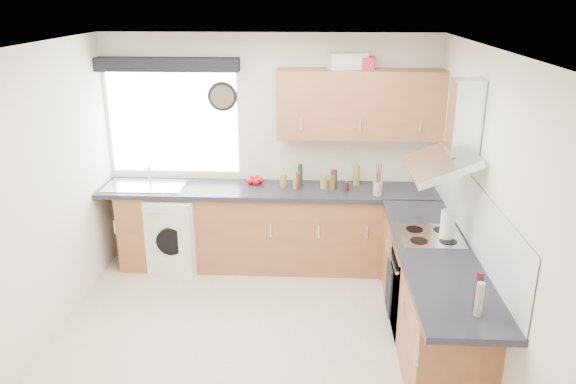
# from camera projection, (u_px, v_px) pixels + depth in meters

# --- Properties ---
(ground_plane) EXTENTS (3.60, 3.60, 0.00)m
(ground_plane) POSITION_uv_depth(u_px,v_px,m) (254.00, 343.00, 4.88)
(ground_plane) COLOR beige
(ceiling) EXTENTS (3.60, 3.60, 0.02)m
(ceiling) POSITION_uv_depth(u_px,v_px,m) (248.00, 48.00, 4.05)
(ceiling) COLOR white
(ceiling) RESTS_ON wall_back
(wall_back) EXTENTS (3.60, 0.02, 2.50)m
(wall_back) POSITION_uv_depth(u_px,v_px,m) (270.00, 150.00, 6.16)
(wall_back) COLOR silver
(wall_back) RESTS_ON ground_plane
(wall_front) EXTENTS (3.60, 0.02, 2.50)m
(wall_front) POSITION_uv_depth(u_px,v_px,m) (211.00, 341.00, 2.77)
(wall_front) COLOR silver
(wall_front) RESTS_ON ground_plane
(wall_left) EXTENTS (0.02, 3.60, 2.50)m
(wall_left) POSITION_uv_depth(u_px,v_px,m) (31.00, 205.00, 4.55)
(wall_left) COLOR silver
(wall_left) RESTS_ON ground_plane
(wall_right) EXTENTS (0.02, 3.60, 2.50)m
(wall_right) POSITION_uv_depth(u_px,v_px,m) (480.00, 213.00, 4.38)
(wall_right) COLOR silver
(wall_right) RESTS_ON ground_plane
(window) EXTENTS (1.40, 0.02, 1.10)m
(window) POSITION_uv_depth(u_px,v_px,m) (173.00, 122.00, 6.10)
(window) COLOR silver
(window) RESTS_ON wall_back
(window_blind) EXTENTS (1.50, 0.18, 0.14)m
(window_blind) POSITION_uv_depth(u_px,v_px,m) (167.00, 64.00, 5.81)
(window_blind) COLOR black
(window_blind) RESTS_ON wall_back
(splashback) EXTENTS (0.01, 3.00, 0.54)m
(splashback) POSITION_uv_depth(u_px,v_px,m) (468.00, 208.00, 4.69)
(splashback) COLOR white
(splashback) RESTS_ON wall_right
(base_cab_back) EXTENTS (3.00, 0.58, 0.86)m
(base_cab_back) POSITION_uv_depth(u_px,v_px,m) (259.00, 229.00, 6.17)
(base_cab_back) COLOR brown
(base_cab_back) RESTS_ON ground_plane
(base_cab_corner) EXTENTS (0.60, 0.60, 0.86)m
(base_cab_corner) POSITION_uv_depth(u_px,v_px,m) (406.00, 232.00, 6.08)
(base_cab_corner) COLOR brown
(base_cab_corner) RESTS_ON ground_plane
(base_cab_right) EXTENTS (0.58, 2.10, 0.86)m
(base_cab_right) POSITION_uv_depth(u_px,v_px,m) (430.00, 295.00, 4.81)
(base_cab_right) COLOR brown
(base_cab_right) RESTS_ON ground_plane
(worktop_back) EXTENTS (3.60, 0.62, 0.05)m
(worktop_back) POSITION_uv_depth(u_px,v_px,m) (268.00, 190.00, 6.00)
(worktop_back) COLOR black
(worktop_back) RESTS_ON base_cab_back
(worktop_right) EXTENTS (0.62, 2.42, 0.05)m
(worktop_right) POSITION_uv_depth(u_px,v_px,m) (437.00, 255.00, 4.52)
(worktop_right) COLOR black
(worktop_right) RESTS_ON base_cab_right
(sink) EXTENTS (0.84, 0.46, 0.10)m
(sink) POSITION_uv_depth(u_px,v_px,m) (145.00, 183.00, 6.04)
(sink) COLOR silver
(sink) RESTS_ON worktop_back
(oven) EXTENTS (0.56, 0.58, 0.85)m
(oven) POSITION_uv_depth(u_px,v_px,m) (426.00, 287.00, 4.95)
(oven) COLOR black
(oven) RESTS_ON ground_plane
(hob_plate) EXTENTS (0.52, 0.52, 0.01)m
(hob_plate) POSITION_uv_depth(u_px,v_px,m) (431.00, 236.00, 4.79)
(hob_plate) COLOR silver
(hob_plate) RESTS_ON worktop_right
(extractor_hood) EXTENTS (0.52, 0.78, 0.66)m
(extractor_hood) POSITION_uv_depth(u_px,v_px,m) (452.00, 139.00, 4.50)
(extractor_hood) COLOR silver
(extractor_hood) RESTS_ON wall_right
(upper_cabinets) EXTENTS (1.70, 0.35, 0.70)m
(upper_cabinets) POSITION_uv_depth(u_px,v_px,m) (360.00, 104.00, 5.77)
(upper_cabinets) COLOR brown
(upper_cabinets) RESTS_ON wall_back
(washing_machine) EXTENTS (0.68, 0.66, 0.84)m
(washing_machine) POSITION_uv_depth(u_px,v_px,m) (177.00, 231.00, 6.15)
(washing_machine) COLOR silver
(washing_machine) RESTS_ON ground_plane
(wall_clock) EXTENTS (0.32, 0.04, 0.32)m
(wall_clock) POSITION_uv_depth(u_px,v_px,m) (222.00, 97.00, 5.97)
(wall_clock) COLOR black
(wall_clock) RESTS_ON wall_back
(casserole) EXTENTS (0.44, 0.36, 0.16)m
(casserole) POSITION_uv_depth(u_px,v_px,m) (346.00, 60.00, 5.72)
(casserole) COLOR silver
(casserole) RESTS_ON upper_cabinets
(storage_box) EXTENTS (0.28, 0.24, 0.12)m
(storage_box) POSITION_uv_depth(u_px,v_px,m) (362.00, 63.00, 5.72)
(storage_box) COLOR #C2283E
(storage_box) RESTS_ON upper_cabinets
(utensil_pot) EXTENTS (0.12, 0.12, 0.14)m
(utensil_pot) POSITION_uv_depth(u_px,v_px,m) (378.00, 189.00, 5.77)
(utensil_pot) COLOR gray
(utensil_pot) RESTS_ON worktop_back
(kitchen_roll) EXTENTS (0.14, 0.14, 0.26)m
(kitchen_roll) POSITION_uv_depth(u_px,v_px,m) (447.00, 225.00, 4.70)
(kitchen_roll) COLOR silver
(kitchen_roll) RESTS_ON worktop_right
(tomato_cluster) EXTENTS (0.17, 0.17, 0.07)m
(tomato_cluster) POSITION_uv_depth(u_px,v_px,m) (255.00, 180.00, 6.13)
(tomato_cluster) COLOR red
(tomato_cluster) RESTS_ON worktop_back
(jar_0) EXTENTS (0.04, 0.04, 0.18)m
(jar_0) POSITION_uv_depth(u_px,v_px,m) (298.00, 181.00, 5.93)
(jar_0) COLOR maroon
(jar_0) RESTS_ON worktop_back
(jar_1) EXTENTS (0.07, 0.07, 0.22)m
(jar_1) POSITION_uv_depth(u_px,v_px,m) (356.00, 176.00, 6.05)
(jar_1) COLOR olive
(jar_1) RESTS_ON worktop_back
(jar_2) EXTENTS (0.07, 0.07, 0.20)m
(jar_2) POSITION_uv_depth(u_px,v_px,m) (334.00, 179.00, 5.96)
(jar_2) COLOR black
(jar_2) RESTS_ON worktop_back
(jar_3) EXTENTS (0.06, 0.06, 0.16)m
(jar_3) POSITION_uv_depth(u_px,v_px,m) (333.00, 182.00, 5.95)
(jar_3) COLOR brown
(jar_3) RESTS_ON worktop_back
(jar_4) EXTENTS (0.05, 0.05, 0.22)m
(jar_4) POSITION_uv_depth(u_px,v_px,m) (300.00, 174.00, 6.09)
(jar_4) COLOR #163E17
(jar_4) RESTS_ON worktop_back
(jar_5) EXTENTS (0.07, 0.07, 0.15)m
(jar_5) POSITION_uv_depth(u_px,v_px,m) (324.00, 181.00, 5.96)
(jar_5) COLOR olive
(jar_5) RESTS_ON worktop_back
(jar_6) EXTENTS (0.06, 0.06, 0.10)m
(jar_6) POSITION_uv_depth(u_px,v_px,m) (346.00, 186.00, 5.90)
(jar_6) COLOR #411A17
(jar_6) RESTS_ON worktop_back
(jar_7) EXTENTS (0.07, 0.07, 0.15)m
(jar_7) POSITION_uv_depth(u_px,v_px,m) (283.00, 181.00, 6.00)
(jar_7) COLOR olive
(jar_7) RESTS_ON worktop_back
(jar_8) EXTENTS (0.07, 0.07, 0.17)m
(jar_8) POSITION_uv_depth(u_px,v_px,m) (296.00, 181.00, 5.95)
(jar_8) COLOR olive
(jar_8) RESTS_ON worktop_back
(bottle_0) EXTENTS (0.05, 0.05, 0.23)m
(bottle_0) POSITION_uv_depth(u_px,v_px,m) (479.00, 299.00, 3.58)
(bottle_0) COLOR #A09788
(bottle_0) RESTS_ON worktop_right
(bottle_1) EXTENTS (0.05, 0.05, 0.26)m
(bottle_1) POSITION_uv_depth(u_px,v_px,m) (479.00, 290.00, 3.68)
(bottle_1) COLOR #3F161D
(bottle_1) RESTS_ON worktop_right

